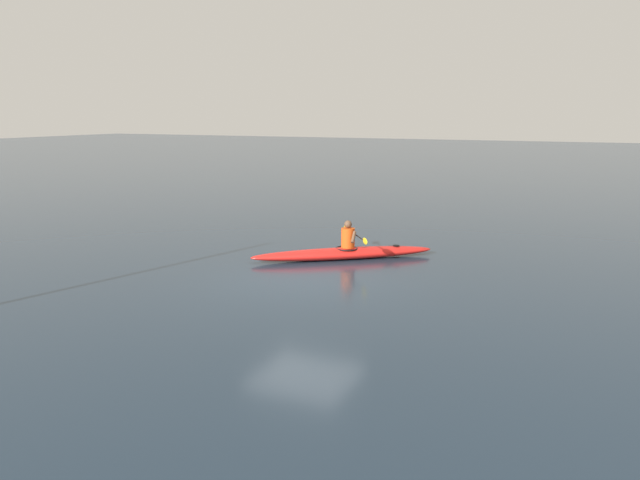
# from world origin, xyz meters

# --- Properties ---
(ground_plane) EXTENTS (160.00, 160.00, 0.00)m
(ground_plane) POSITION_xyz_m (0.00, 0.00, 0.00)
(ground_plane) COLOR #1E2D3D
(kayak) EXTENTS (4.51, 3.72, 0.32)m
(kayak) POSITION_xyz_m (0.08, -2.55, 0.16)
(kayak) COLOR red
(kayak) RESTS_ON ground
(kayaker) EXTENTS (1.47, 1.88, 0.76)m
(kayaker) POSITION_xyz_m (-0.04, -2.64, 0.64)
(kayaker) COLOR #E04C14
(kayaker) RESTS_ON kayak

